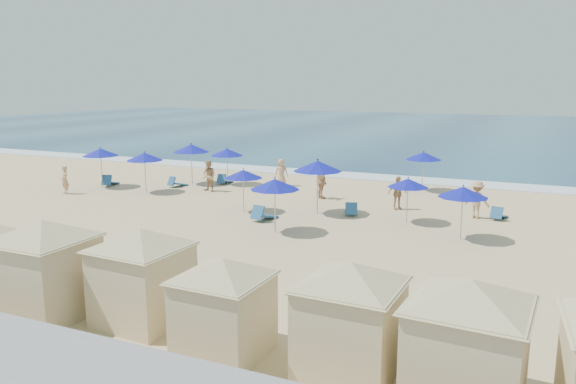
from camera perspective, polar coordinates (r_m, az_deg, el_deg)
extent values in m
plane|color=#CFB483|center=(23.86, -4.89, -4.01)|extent=(160.00, 160.00, 0.00)
cube|color=navy|center=(76.17, 15.83, 6.04)|extent=(160.00, 80.00, 0.06)
cube|color=white|center=(37.83, 6.63, 1.65)|extent=(160.00, 2.50, 0.08)
cube|color=black|center=(21.01, -14.94, -5.30)|extent=(0.88, 0.88, 0.82)
cube|color=beige|center=(16.47, -23.32, -8.01)|extent=(2.14, 2.14, 2.13)
cube|color=tan|center=(16.17, -23.61, -4.43)|extent=(2.24, 2.24, 0.09)
pyramid|color=tan|center=(16.05, -23.76, -2.59)|extent=(4.68, 4.68, 0.53)
cube|color=beige|center=(15.26, -14.54, -9.14)|extent=(2.14, 2.14, 2.03)
cube|color=tan|center=(14.94, -14.73, -5.48)|extent=(2.25, 2.25, 0.08)
pyramid|color=tan|center=(14.81, -14.82, -3.59)|extent=(4.45, 4.45, 0.51)
cube|color=beige|center=(13.26, -6.54, -12.43)|extent=(1.90, 1.90, 1.85)
cube|color=tan|center=(12.92, -6.63, -8.66)|extent=(2.00, 2.00, 0.07)
pyramid|color=tan|center=(12.77, -6.67, -6.70)|extent=(4.06, 4.06, 0.46)
cube|color=beige|center=(12.47, 6.31, -13.65)|extent=(2.06, 2.06, 2.00)
cube|color=tan|center=(12.09, 6.41, -9.35)|extent=(2.16, 2.16, 0.08)
pyramid|color=tan|center=(11.92, 6.46, -7.10)|extent=(4.37, 4.37, 0.50)
cube|color=beige|center=(11.69, 17.65, -15.65)|extent=(2.21, 2.21, 2.09)
cube|color=tan|center=(11.27, 17.96, -10.90)|extent=(2.32, 2.32, 0.08)
pyramid|color=tan|center=(11.09, 18.12, -8.39)|extent=(4.57, 4.57, 0.52)
cylinder|color=#A5A8AD|center=(35.44, -18.41, 2.03)|extent=(0.05, 0.05, 1.93)
cone|color=#0E149A|center=(35.29, -18.52, 3.86)|extent=(2.13, 2.13, 0.46)
sphere|color=#0E149A|center=(35.26, -18.55, 4.31)|extent=(0.08, 0.08, 0.08)
cylinder|color=#A5A8AD|center=(33.04, -14.28, 1.59)|extent=(0.05, 0.05, 1.88)
cone|color=#0E149A|center=(32.88, -14.37, 3.50)|extent=(2.08, 2.08, 0.44)
sphere|color=#0E149A|center=(32.85, -14.39, 3.97)|extent=(0.08, 0.08, 0.08)
cylinder|color=#A5A8AD|center=(35.21, -9.75, 2.46)|extent=(0.05, 0.05, 2.03)
cone|color=#0E149A|center=(35.05, -9.81, 4.40)|extent=(2.24, 2.24, 0.48)
sphere|color=#0E149A|center=(35.02, -9.83, 4.88)|extent=(0.09, 0.09, 0.09)
cylinder|color=#A5A8AD|center=(34.68, -6.18, 2.27)|extent=(0.05, 0.05, 1.83)
cone|color=#0E149A|center=(34.53, -6.22, 4.04)|extent=(2.02, 2.02, 0.43)
sphere|color=#0E149A|center=(34.50, -6.22, 4.48)|extent=(0.08, 0.08, 0.08)
cylinder|color=#A5A8AD|center=(27.25, -4.53, -0.26)|extent=(0.04, 0.04, 1.70)
cone|color=#0E149A|center=(27.07, -4.57, 1.84)|extent=(1.88, 1.88, 0.40)
sphere|color=#0E149A|center=(27.03, -4.57, 2.35)|extent=(0.07, 0.07, 0.07)
cylinder|color=#A5A8AD|center=(23.43, -1.33, -1.88)|extent=(0.05, 0.05, 1.88)
cone|color=#0E149A|center=(23.21, -1.34, 0.80)|extent=(2.08, 2.08, 0.45)
sphere|color=#0E149A|center=(23.16, -1.35, 1.46)|extent=(0.08, 0.08, 0.08)
cylinder|color=#A5A8AD|center=(26.78, 3.00, 0.01)|extent=(0.06, 0.06, 2.12)
cone|color=#0E149A|center=(26.56, 3.02, 2.66)|extent=(2.34, 2.34, 0.50)
sphere|color=#0E149A|center=(26.52, 3.03, 3.31)|extent=(0.09, 0.09, 0.09)
cylinder|color=#A5A8AD|center=(33.35, 13.51, 1.70)|extent=(0.05, 0.05, 1.87)
cone|color=#0E149A|center=(33.19, 13.60, 3.59)|extent=(2.07, 2.07, 0.44)
sphere|color=#0E149A|center=(33.16, 13.62, 4.05)|extent=(0.08, 0.08, 0.08)
cylinder|color=#A5A8AD|center=(25.62, 12.01, -1.25)|extent=(0.04, 0.04, 1.66)
cone|color=#0E149A|center=(25.43, 12.10, 0.91)|extent=(1.84, 1.84, 0.39)
sphere|color=#0E149A|center=(25.39, 12.12, 1.45)|extent=(0.07, 0.07, 0.07)
cylinder|color=#A5A8AD|center=(23.37, 17.21, -2.54)|extent=(0.05, 0.05, 1.79)
cone|color=#0E149A|center=(23.15, 17.36, 0.00)|extent=(1.97, 1.97, 0.42)
sphere|color=#0E149A|center=(23.11, 17.40, 0.63)|extent=(0.08, 0.08, 0.08)
cube|color=#235582|center=(35.96, -17.57, 0.92)|extent=(0.93, 1.38, 0.35)
cube|color=#235582|center=(35.45, -17.95, 1.17)|extent=(0.67, 0.50, 0.61)
cube|color=#235582|center=(34.58, -11.09, 0.82)|extent=(0.87, 1.27, 0.32)
cube|color=#235582|center=(34.25, -11.75, 1.09)|extent=(0.61, 0.47, 0.56)
cube|color=#235582|center=(35.08, -6.39, 1.11)|extent=(0.59, 1.18, 0.32)
cube|color=#235582|center=(34.61, -6.78, 1.36)|extent=(0.56, 0.34, 0.56)
cube|color=#235582|center=(25.76, -2.35, -2.44)|extent=(0.86, 1.40, 0.36)
cube|color=#235582|center=(25.29, -3.12, -2.09)|extent=(0.67, 0.47, 0.63)
cube|color=#235582|center=(26.90, 6.41, -1.95)|extent=(0.92, 1.30, 0.33)
cube|color=#235582|center=(26.36, 6.45, -1.69)|extent=(0.63, 0.49, 0.57)
cube|color=#235582|center=(27.68, 20.68, -2.26)|extent=(0.75, 1.20, 0.31)
cube|color=#235582|center=(27.20, 20.43, -1.99)|extent=(0.58, 0.41, 0.54)
imported|color=tan|center=(33.97, -21.72, 1.15)|extent=(0.68, 0.58, 1.59)
imported|color=tan|center=(32.54, -8.04, 1.61)|extent=(1.01, 0.87, 1.80)
imported|color=tan|center=(28.20, 11.04, -0.09)|extent=(1.01, 0.93, 1.66)
imported|color=tan|center=(27.32, 18.66, -0.74)|extent=(1.26, 0.92, 1.75)
imported|color=tan|center=(34.04, -0.68, 2.02)|extent=(0.88, 0.65, 1.66)
imported|color=tan|center=(30.27, 3.42, 0.98)|extent=(1.07, 1.03, 1.79)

